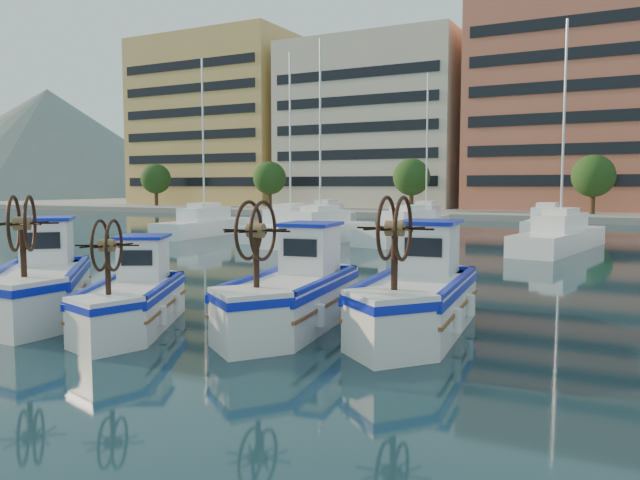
{
  "coord_description": "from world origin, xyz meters",
  "views": [
    {
      "loc": [
        8.38,
        -10.86,
        3.29
      ],
      "look_at": [
        -1.05,
        7.24,
        1.5
      ],
      "focal_mm": 35.0,
      "sensor_mm": 36.0,
      "label": 1
    }
  ],
  "objects_px": {
    "fishing_boat_d": "(418,293)",
    "fishing_boat_c": "(294,290)",
    "fishing_boat_a": "(41,281)",
    "fishing_boat_b": "(133,296)"
  },
  "relations": [
    {
      "from": "fishing_boat_d",
      "to": "fishing_boat_c",
      "type": "bearing_deg",
      "value": -168.28
    },
    {
      "from": "fishing_boat_a",
      "to": "fishing_boat_c",
      "type": "bearing_deg",
      "value": -26.49
    },
    {
      "from": "fishing_boat_c",
      "to": "fishing_boat_d",
      "type": "distance_m",
      "value": 2.9
    },
    {
      "from": "fishing_boat_d",
      "to": "fishing_boat_b",
      "type": "bearing_deg",
      "value": -161.55
    },
    {
      "from": "fishing_boat_c",
      "to": "fishing_boat_d",
      "type": "xyz_separation_m",
      "value": [
        2.77,
        0.87,
        0.03
      ]
    },
    {
      "from": "fishing_boat_a",
      "to": "fishing_boat_d",
      "type": "relative_size",
      "value": 0.95
    },
    {
      "from": "fishing_boat_c",
      "to": "fishing_boat_a",
      "type": "bearing_deg",
      "value": -172.14
    },
    {
      "from": "fishing_boat_a",
      "to": "fishing_boat_c",
      "type": "height_order",
      "value": "fishing_boat_a"
    },
    {
      "from": "fishing_boat_d",
      "to": "fishing_boat_a",
      "type": "bearing_deg",
      "value": -169.16
    },
    {
      "from": "fishing_boat_b",
      "to": "fishing_boat_d",
      "type": "xyz_separation_m",
      "value": [
        6.04,
        2.7,
        0.13
      ]
    }
  ]
}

